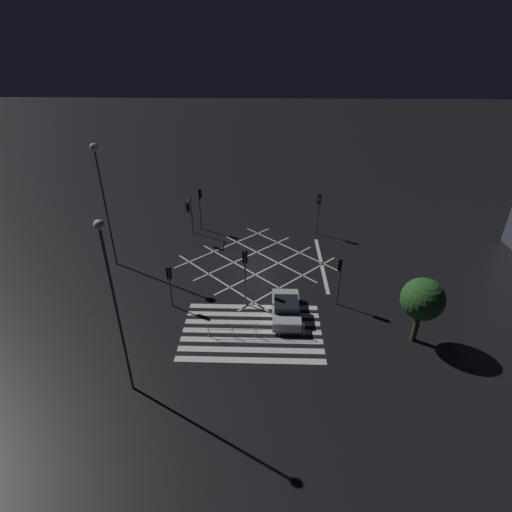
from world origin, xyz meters
TOP-DOWN VIEW (x-y plane):
  - ground_plane at (0.00, 0.00)m, footprint 200.00×200.00m
  - road_markings at (0.33, -6.13)m, footprint 13.85×18.92m
  - traffic_light_se_main at (5.97, -5.82)m, footprint 0.39×0.36m
  - traffic_light_nw_main at (-5.65, 6.67)m, footprint 0.39×0.36m
  - traffic_light_median_south at (-0.59, -5.94)m, footprint 0.36×0.39m
  - traffic_light_sw_cross at (-5.86, -6.29)m, footprint 0.36×0.39m
  - traffic_light_ne_cross at (5.79, 5.84)m, footprint 0.36×0.39m
  - traffic_light_nw_cross at (-6.41, 4.85)m, footprint 0.36×1.87m
  - street_lamp_east at (-11.94, -0.53)m, footprint 0.62×0.62m
  - street_lamp_west at (-6.43, -14.10)m, footprint 0.47×0.47m
  - street_tree_near at (10.40, -9.59)m, footprint 2.63×2.63m
  - waiting_car at (2.30, -7.33)m, footprint 1.89×4.19m
  - pedestrian_railing at (0.28, -9.56)m, footprint 6.24×0.23m

SIDE VIEW (x-z plane):
  - ground_plane at x=0.00m, z-range 0.00..0.00m
  - road_markings at x=0.33m, z-range 0.00..0.01m
  - waiting_car at x=2.30m, z-range -0.02..1.27m
  - pedestrian_railing at x=0.28m, z-range 0.15..1.20m
  - traffic_light_sw_cross at x=-5.86m, z-range 0.70..3.95m
  - traffic_light_se_main at x=5.97m, z-range 0.83..4.67m
  - traffic_light_nw_cross at x=-6.41m, z-range 0.89..4.81m
  - traffic_light_ne_cross at x=5.79m, z-range 0.88..5.00m
  - traffic_light_nw_main at x=-5.65m, z-range 0.91..5.15m
  - traffic_light_median_south at x=-0.59m, z-range 0.93..5.34m
  - street_tree_near at x=10.40m, z-range 0.91..5.43m
  - street_lamp_west at x=-6.43m, z-range 1.58..11.81m
  - street_lamp_east at x=-11.94m, z-range 2.55..12.80m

